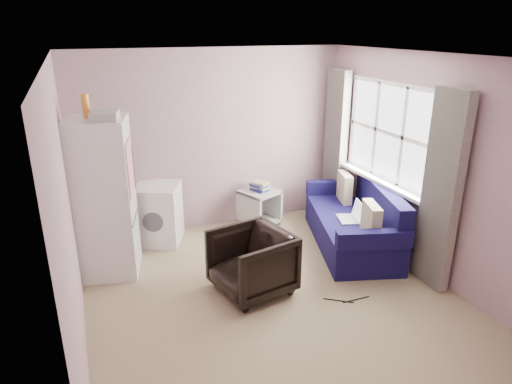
% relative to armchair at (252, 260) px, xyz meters
% --- Properties ---
extents(room, '(3.84, 4.24, 2.54)m').
position_rel_armchair_xyz_m(room, '(0.18, -0.19, 0.86)').
color(room, '#978463').
rests_on(room, ground).
extents(armchair, '(0.85, 0.89, 0.78)m').
position_rel_armchair_xyz_m(armchair, '(0.00, 0.00, 0.00)').
color(armchair, black).
rests_on(armchair, ground).
extents(fridge, '(0.76, 0.75, 2.08)m').
position_rel_armchair_xyz_m(fridge, '(-1.38, 1.03, 0.54)').
color(fridge, silver).
rests_on(fridge, ground).
extents(washing_machine, '(0.74, 0.74, 0.80)m').
position_rel_armchair_xyz_m(washing_machine, '(-0.71, 1.62, 0.03)').
color(washing_machine, silver).
rests_on(washing_machine, ground).
extents(side_table, '(0.64, 0.64, 0.66)m').
position_rel_armchair_xyz_m(side_table, '(0.75, 1.63, -0.08)').
color(side_table, '#9C9E9A').
rests_on(side_table, ground).
extents(sofa, '(1.38, 2.08, 0.85)m').
position_rel_armchair_xyz_m(sofa, '(1.68, 0.55, -0.08)').
color(sofa, '#120F45').
rests_on(sofa, ground).
extents(window_dressing, '(0.17, 2.62, 2.18)m').
position_rel_armchair_xyz_m(window_dressing, '(1.94, 0.50, 0.72)').
color(window_dressing, white).
rests_on(window_dressing, ground).
extents(floor_cables, '(0.48, 0.20, 0.01)m').
position_rel_armchair_xyz_m(floor_cables, '(0.88, -0.56, -0.38)').
color(floor_cables, black).
rests_on(floor_cables, ground).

